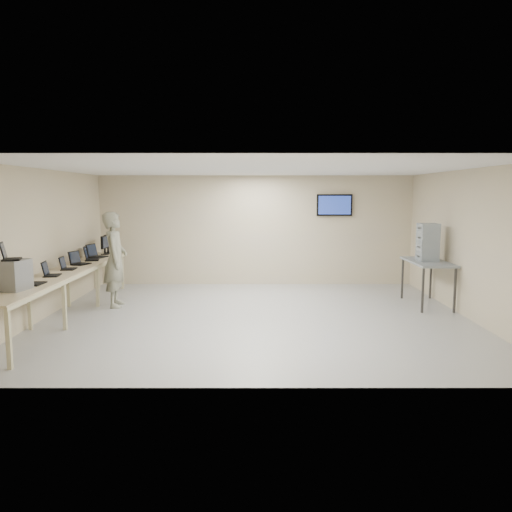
{
  "coord_description": "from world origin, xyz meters",
  "views": [
    {
      "loc": [
        -0.01,
        -9.3,
        2.34
      ],
      "look_at": [
        0.0,
        0.2,
        1.15
      ],
      "focal_mm": 35.0,
      "sensor_mm": 36.0,
      "label": 1
    }
  ],
  "objects_px": {
    "equipment_box": "(13,275)",
    "soldier": "(115,260)",
    "workbench": "(66,274)",
    "side_table": "(428,264)"
  },
  "relations": [
    {
      "from": "equipment_box",
      "to": "side_table",
      "type": "distance_m",
      "value": 7.83
    },
    {
      "from": "equipment_box",
      "to": "side_table",
      "type": "height_order",
      "value": "equipment_box"
    },
    {
      "from": "workbench",
      "to": "equipment_box",
      "type": "xyz_separation_m",
      "value": [
        -0.06,
        -1.92,
        0.3
      ]
    },
    {
      "from": "equipment_box",
      "to": "soldier",
      "type": "bearing_deg",
      "value": 85.54
    },
    {
      "from": "workbench",
      "to": "side_table",
      "type": "distance_m",
      "value": 7.26
    },
    {
      "from": "workbench",
      "to": "side_table",
      "type": "height_order",
      "value": "side_table"
    },
    {
      "from": "workbench",
      "to": "side_table",
      "type": "xyz_separation_m",
      "value": [
        7.19,
        1.02,
        0.04
      ]
    },
    {
      "from": "workbench",
      "to": "equipment_box",
      "type": "relative_size",
      "value": 13.12
    },
    {
      "from": "soldier",
      "to": "side_table",
      "type": "height_order",
      "value": "soldier"
    },
    {
      "from": "workbench",
      "to": "soldier",
      "type": "xyz_separation_m",
      "value": [
        0.67,
        0.93,
        0.16
      ]
    }
  ]
}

